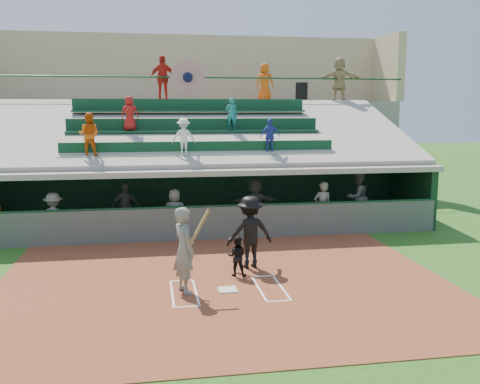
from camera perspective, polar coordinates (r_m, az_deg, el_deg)
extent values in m
plane|color=#235317|center=(12.78, -1.32, -10.52)|extent=(100.00, 100.00, 0.00)
cube|color=brown|center=(13.25, -1.64, -9.77)|extent=(11.00, 9.00, 0.02)
cube|color=silver|center=(12.77, -1.32, -10.38)|extent=(0.43, 0.43, 0.03)
cube|color=white|center=(12.69, -4.73, -10.58)|extent=(0.05, 1.80, 0.01)
cube|color=white|center=(12.90, 2.03, -10.24)|extent=(0.05, 1.80, 0.01)
cube|color=white|center=(12.66, -7.25, -10.67)|extent=(0.05, 1.80, 0.01)
cube|color=white|center=(13.01, 4.44, -10.08)|extent=(0.05, 1.80, 0.01)
cube|color=white|center=(13.53, -6.24, -9.37)|extent=(0.60, 0.05, 0.01)
cube|color=white|center=(13.79, 2.40, -8.96)|extent=(0.60, 0.05, 0.01)
cube|color=white|center=(11.83, -5.70, -12.07)|extent=(0.60, 0.05, 0.01)
cube|color=white|center=(12.13, 4.21, -11.52)|extent=(0.60, 0.05, 0.01)
cube|color=gray|center=(19.23, -4.24, -3.84)|extent=(16.00, 3.50, 0.04)
cube|color=gray|center=(25.56, -5.74, 4.47)|extent=(20.00, 3.00, 4.60)
cube|color=#535853|center=(17.42, -3.71, -3.39)|extent=(16.00, 0.06, 1.10)
cylinder|color=#123B1E|center=(17.30, -3.73, -1.54)|extent=(16.00, 0.08, 0.08)
cube|color=black|center=(20.74, -4.73, 0.13)|extent=(16.00, 0.25, 2.20)
cube|color=black|center=(21.30, 17.68, -0.03)|extent=(0.25, 3.50, 2.20)
cube|color=gray|center=(18.87, -4.31, 2.63)|extent=(16.40, 3.90, 0.18)
cube|color=gray|center=(22.46, -5.12, 0.93)|extent=(16.40, 3.50, 2.30)
cube|color=gray|center=(23.97, -5.47, 4.19)|extent=(16.40, 0.30, 4.60)
cube|color=gray|center=(20.62, -4.84, 6.64)|extent=(16.40, 6.51, 2.37)
cube|color=#0C3720|center=(18.28, -4.17, 3.85)|extent=(9.40, 0.42, 0.08)
cube|color=#0D391F|center=(18.46, -4.24, 4.71)|extent=(9.40, 0.06, 0.45)
cube|color=#0D3B20|center=(20.12, -4.72, 6.44)|extent=(9.40, 0.42, 0.08)
cube|color=#0B321E|center=(20.31, -4.77, 7.20)|extent=(9.40, 0.06, 0.45)
cube|color=#0C361B|center=(22.00, -5.17, 8.60)|extent=(9.40, 0.42, 0.08)
cube|color=#0D3922|center=(22.20, -5.22, 9.27)|extent=(9.40, 0.06, 0.45)
imported|color=#D0550C|center=(18.35, -15.81, 5.91)|extent=(0.79, 0.68, 1.42)
imported|color=white|center=(18.29, -6.03, 5.90)|extent=(0.81, 0.48, 1.24)
imported|color=#283AA2|center=(18.72, 3.21, 5.96)|extent=(0.73, 0.36, 1.21)
imported|color=#A61513|center=(20.14, -11.69, 8.21)|extent=(0.62, 0.41, 1.26)
imported|color=#1A7376|center=(20.37, -0.90, 8.31)|extent=(0.49, 0.37, 1.21)
cylinder|color=#143F21|center=(24.03, -5.61, 12.07)|extent=(20.00, 0.07, 0.07)
cylinder|color=#AA2018|center=(24.01, -5.60, 12.07)|extent=(1.50, 0.06, 1.50)
sphere|color=#0D1135|center=(23.98, -5.60, 12.08)|extent=(0.44, 0.44, 0.44)
cube|color=tan|center=(27.06, -6.09, 12.98)|extent=(20.00, 0.40, 3.20)
cube|color=tan|center=(28.07, 15.48, 12.56)|extent=(0.40, 3.00, 3.20)
imported|color=#5E605B|center=(12.43, -5.96, -6.17)|extent=(0.70, 0.85, 2.02)
cylinder|color=olive|center=(12.17, -4.31, -3.70)|extent=(0.56, 0.54, 0.75)
sphere|color=olive|center=(12.38, -5.38, -5.16)|extent=(0.10, 0.10, 0.10)
imported|color=black|center=(13.69, -0.34, -6.87)|extent=(0.58, 0.50, 1.02)
imported|color=black|center=(14.31, 1.06, -4.28)|extent=(1.33, 0.87, 1.93)
cube|color=olive|center=(20.46, -5.25, -2.35)|extent=(14.34, 6.86, 0.47)
imported|color=#565954|center=(17.79, -19.24, -2.64)|extent=(1.06, 0.64, 1.61)
imported|color=#555752|center=(19.09, -12.09, -1.54)|extent=(0.98, 0.45, 1.63)
imported|color=#565954|center=(17.76, -6.96, -2.23)|extent=(0.88, 0.67, 1.61)
imported|color=#565853|center=(19.05, 1.63, -1.20)|extent=(1.63, 0.56, 1.74)
imported|color=#60625C|center=(18.52, 8.79, -1.59)|extent=(0.67, 0.47, 1.75)
imported|color=#5D605A|center=(20.07, 12.40, -0.54)|extent=(1.19, 1.09, 1.99)
cylinder|color=black|center=(25.52, 6.58, 10.57)|extent=(0.57, 0.57, 0.85)
imported|color=red|center=(24.19, -8.20, 11.94)|extent=(1.17, 0.54, 1.95)
imported|color=#D34F0C|center=(25.22, 2.66, 11.63)|extent=(0.98, 0.82, 1.72)
imported|color=tan|center=(25.64, 10.54, 11.75)|extent=(1.93, 1.17, 1.98)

